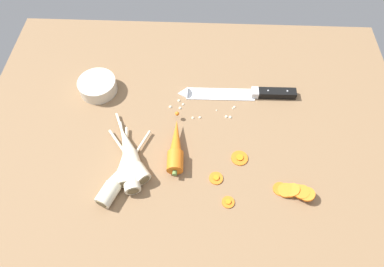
{
  "coord_description": "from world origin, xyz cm",
  "views": [
    {
      "loc": [
        1.98,
        -50.93,
        77.18
      ],
      "look_at": [
        0.0,
        -2.0,
        1.5
      ],
      "focal_mm": 31.43,
      "sensor_mm": 36.0,
      "label": 1
    }
  ],
  "objects_px": {
    "parsnip_mid_right": "(126,164)",
    "carrot_slice_stray_mid": "(228,202)",
    "parsnip_outer": "(128,149)",
    "chefs_knife": "(235,93)",
    "whole_carrot": "(176,147)",
    "prep_bowl": "(98,86)",
    "parsnip_front": "(128,166)",
    "carrot_slice_stack": "(294,191)",
    "parsnip_mid_left": "(132,162)",
    "parsnip_back": "(118,178)",
    "carrot_slice_stray_near": "(216,178)",
    "carrot_slice_stray_far": "(240,158)"
  },
  "relations": [
    {
      "from": "parsnip_mid_right",
      "to": "carrot_slice_stray_mid",
      "type": "height_order",
      "value": "parsnip_mid_right"
    },
    {
      "from": "parsnip_mid_right",
      "to": "parsnip_outer",
      "type": "distance_m",
      "value": 0.05
    },
    {
      "from": "chefs_knife",
      "to": "whole_carrot",
      "type": "relative_size",
      "value": 1.79
    },
    {
      "from": "parsnip_outer",
      "to": "prep_bowl",
      "type": "distance_m",
      "value": 0.24
    },
    {
      "from": "chefs_knife",
      "to": "parsnip_front",
      "type": "distance_m",
      "value": 0.38
    },
    {
      "from": "parsnip_front",
      "to": "prep_bowl",
      "type": "relative_size",
      "value": 1.93
    },
    {
      "from": "chefs_knife",
      "to": "carrot_slice_stray_mid",
      "type": "distance_m",
      "value": 0.34
    },
    {
      "from": "parsnip_mid_right",
      "to": "parsnip_front",
      "type": "bearing_deg",
      "value": -33.72
    },
    {
      "from": "carrot_slice_stack",
      "to": "prep_bowl",
      "type": "bearing_deg",
      "value": 150.35
    },
    {
      "from": "whole_carrot",
      "to": "parsnip_front",
      "type": "distance_m",
      "value": 0.13
    },
    {
      "from": "parsnip_mid_left",
      "to": "parsnip_mid_right",
      "type": "distance_m",
      "value": 0.02
    },
    {
      "from": "parsnip_mid_left",
      "to": "prep_bowl",
      "type": "height_order",
      "value": "same"
    },
    {
      "from": "parsnip_mid_left",
      "to": "parsnip_back",
      "type": "distance_m",
      "value": 0.05
    },
    {
      "from": "whole_carrot",
      "to": "carrot_slice_stray_near",
      "type": "bearing_deg",
      "value": -35.99
    },
    {
      "from": "parsnip_mid_left",
      "to": "parsnip_mid_right",
      "type": "height_order",
      "value": "same"
    },
    {
      "from": "parsnip_mid_right",
      "to": "carrot_slice_stray_near",
      "type": "height_order",
      "value": "parsnip_mid_right"
    },
    {
      "from": "chefs_knife",
      "to": "parsnip_mid_left",
      "type": "relative_size",
      "value": 2.15
    },
    {
      "from": "parsnip_mid_left",
      "to": "parsnip_back",
      "type": "xyz_separation_m",
      "value": [
        -0.03,
        -0.04,
        -0.0
      ]
    },
    {
      "from": "parsnip_front",
      "to": "carrot_slice_stack",
      "type": "height_order",
      "value": "parsnip_front"
    },
    {
      "from": "carrot_slice_stack",
      "to": "carrot_slice_stray_far",
      "type": "relative_size",
      "value": 2.21
    },
    {
      "from": "whole_carrot",
      "to": "parsnip_front",
      "type": "xyz_separation_m",
      "value": [
        -0.12,
        -0.06,
        -0.0
      ]
    },
    {
      "from": "parsnip_back",
      "to": "whole_carrot",
      "type": "bearing_deg",
      "value": 34.7
    },
    {
      "from": "carrot_slice_stray_far",
      "to": "parsnip_back",
      "type": "bearing_deg",
      "value": -165.67
    },
    {
      "from": "prep_bowl",
      "to": "carrot_slice_stack",
      "type": "bearing_deg",
      "value": -29.65
    },
    {
      "from": "carrot_slice_stray_near",
      "to": "carrot_slice_stray_far",
      "type": "bearing_deg",
      "value": 44.57
    },
    {
      "from": "chefs_knife",
      "to": "parsnip_mid_left",
      "type": "distance_m",
      "value": 0.37
    },
    {
      "from": "chefs_knife",
      "to": "carrot_slice_stray_far",
      "type": "xyz_separation_m",
      "value": [
        0.01,
        -0.21,
        -0.0
      ]
    },
    {
      "from": "parsnip_outer",
      "to": "carrot_slice_stray_mid",
      "type": "height_order",
      "value": "parsnip_outer"
    },
    {
      "from": "chefs_knife",
      "to": "carrot_slice_stray_mid",
      "type": "xyz_separation_m",
      "value": [
        -0.03,
        -0.34,
        -0.0
      ]
    },
    {
      "from": "parsnip_front",
      "to": "parsnip_back",
      "type": "xyz_separation_m",
      "value": [
        -0.02,
        -0.03,
        -0.0
      ]
    },
    {
      "from": "parsnip_outer",
      "to": "carrot_slice_stack",
      "type": "relative_size",
      "value": 1.95
    },
    {
      "from": "whole_carrot",
      "to": "carrot_slice_stray_near",
      "type": "distance_m",
      "value": 0.13
    },
    {
      "from": "parsnip_mid_left",
      "to": "carrot_slice_stray_near",
      "type": "xyz_separation_m",
      "value": [
        0.21,
        -0.03,
        -0.02
      ]
    },
    {
      "from": "carrot_slice_stray_near",
      "to": "whole_carrot",
      "type": "bearing_deg",
      "value": 144.01
    },
    {
      "from": "carrot_slice_stack",
      "to": "carrot_slice_stray_mid",
      "type": "bearing_deg",
      "value": -168.76
    },
    {
      "from": "parsnip_mid_right",
      "to": "carrot_slice_stray_far",
      "type": "height_order",
      "value": "parsnip_mid_right"
    },
    {
      "from": "parsnip_mid_right",
      "to": "carrot_slice_stray_far",
      "type": "xyz_separation_m",
      "value": [
        0.29,
        0.04,
        -0.02
      ]
    },
    {
      "from": "parsnip_outer",
      "to": "carrot_slice_stray_mid",
      "type": "bearing_deg",
      "value": -26.47
    },
    {
      "from": "parsnip_front",
      "to": "carrot_slice_stray_far",
      "type": "bearing_deg",
      "value": 8.97
    },
    {
      "from": "parsnip_mid_left",
      "to": "carrot_slice_stack",
      "type": "distance_m",
      "value": 0.41
    },
    {
      "from": "parsnip_mid_left",
      "to": "carrot_slice_stack",
      "type": "xyz_separation_m",
      "value": [
        0.4,
        -0.06,
        -0.01
      ]
    },
    {
      "from": "parsnip_mid_right",
      "to": "carrot_slice_stack",
      "type": "distance_m",
      "value": 0.42
    },
    {
      "from": "whole_carrot",
      "to": "parsnip_mid_left",
      "type": "xyz_separation_m",
      "value": [
        -0.11,
        -0.05,
        -0.0
      ]
    },
    {
      "from": "parsnip_front",
      "to": "carrot_slice_stray_far",
      "type": "height_order",
      "value": "parsnip_front"
    },
    {
      "from": "parsnip_front",
      "to": "carrot_slice_stack",
      "type": "xyz_separation_m",
      "value": [
        0.41,
        -0.05,
        -0.01
      ]
    },
    {
      "from": "parsnip_front",
      "to": "carrot_slice_stray_mid",
      "type": "distance_m",
      "value": 0.26
    },
    {
      "from": "whole_carrot",
      "to": "parsnip_back",
      "type": "bearing_deg",
      "value": -145.3
    },
    {
      "from": "parsnip_mid_right",
      "to": "prep_bowl",
      "type": "distance_m",
      "value": 0.28
    },
    {
      "from": "whole_carrot",
      "to": "parsnip_mid_right",
      "type": "bearing_deg",
      "value": -155.56
    },
    {
      "from": "parsnip_mid_right",
      "to": "parsnip_back",
      "type": "xyz_separation_m",
      "value": [
        -0.01,
        -0.04,
        -0.0
      ]
    }
  ]
}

